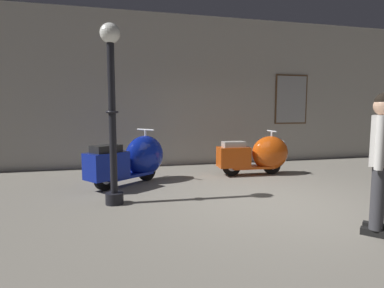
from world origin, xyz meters
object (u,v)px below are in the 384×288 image
visitor_0 (381,153)px  lamppost (112,103)px  scooter_0 (134,159)px  scooter_1 (259,155)px

visitor_0 → lamppost: bearing=16.4°
scooter_0 → scooter_1: 2.83m
lamppost → scooter_0: bearing=74.0°
scooter_1 → visitor_0: bearing=-90.4°
lamppost → scooter_1: bearing=25.6°
scooter_1 → visitor_0: (-0.14, -3.48, 0.50)m
scooter_0 → visitor_0: (2.68, -3.28, 0.47)m
scooter_1 → lamppost: lamppost is taller
visitor_0 → scooter_0: bearing=-2.0°
lamppost → visitor_0: bearing=-32.4°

